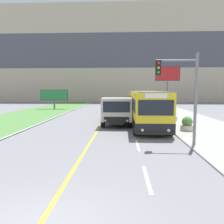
{
  "coord_description": "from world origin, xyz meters",
  "views": [
    {
      "loc": [
        1.87,
        -4.19,
        3.07
      ],
      "look_at": [
        1.1,
        12.37,
        1.4
      ],
      "focal_mm": 35.0,
      "sensor_mm": 36.0,
      "label": 1
    }
  ],
  "objects_px": {
    "car_distant": "(132,103)",
    "planter_round_second": "(172,116)",
    "billboard_small": "(54,95)",
    "billboard_large": "(168,76)",
    "planter_round_far": "(156,107)",
    "city_bus": "(146,108)",
    "planter_round_near": "(187,124)",
    "traffic_light_mast": "(183,87)",
    "dump_truck": "(117,111)",
    "planter_round_third": "(161,111)"
  },
  "relations": [
    {
      "from": "billboard_large",
      "to": "planter_round_near",
      "type": "bearing_deg",
      "value": -97.79
    },
    {
      "from": "city_bus",
      "to": "dump_truck",
      "type": "distance_m",
      "value": 2.56
    },
    {
      "from": "planter_round_second",
      "to": "planter_round_far",
      "type": "relative_size",
      "value": 0.97
    },
    {
      "from": "planter_round_second",
      "to": "planter_round_third",
      "type": "xyz_separation_m",
      "value": [
        -0.21,
        5.22,
        0.03
      ]
    },
    {
      "from": "city_bus",
      "to": "dump_truck",
      "type": "relative_size",
      "value": 1.71
    },
    {
      "from": "dump_truck",
      "to": "billboard_large",
      "type": "relative_size",
      "value": 0.95
    },
    {
      "from": "car_distant",
      "to": "dump_truck",
      "type": "bearing_deg",
      "value": -96.04
    },
    {
      "from": "billboard_large",
      "to": "planter_round_near",
      "type": "height_order",
      "value": "billboard_large"
    },
    {
      "from": "billboard_large",
      "to": "planter_round_far",
      "type": "relative_size",
      "value": 6.45
    },
    {
      "from": "car_distant",
      "to": "planter_round_third",
      "type": "distance_m",
      "value": 12.92
    },
    {
      "from": "planter_round_second",
      "to": "planter_round_far",
      "type": "height_order",
      "value": "planter_round_far"
    },
    {
      "from": "car_distant",
      "to": "planter_round_far",
      "type": "relative_size",
      "value": 3.86
    },
    {
      "from": "planter_round_near",
      "to": "planter_round_far",
      "type": "distance_m",
      "value": 15.67
    },
    {
      "from": "dump_truck",
      "to": "planter_round_far",
      "type": "distance_m",
      "value": 13.91
    },
    {
      "from": "car_distant",
      "to": "planter_round_near",
      "type": "height_order",
      "value": "car_distant"
    },
    {
      "from": "car_distant",
      "to": "planter_round_near",
      "type": "distance_m",
      "value": 23.22
    },
    {
      "from": "dump_truck",
      "to": "billboard_large",
      "type": "xyz_separation_m",
      "value": [
        8.36,
        19.96,
        4.33
      ]
    },
    {
      "from": "dump_truck",
      "to": "planter_round_third",
      "type": "bearing_deg",
      "value": 56.04
    },
    {
      "from": "traffic_light_mast",
      "to": "billboard_large",
      "type": "xyz_separation_m",
      "value": [
        4.64,
        26.9,
        2.31
      ]
    },
    {
      "from": "planter_round_second",
      "to": "billboard_large",
      "type": "bearing_deg",
      "value": 80.21
    },
    {
      "from": "dump_truck",
      "to": "billboard_small",
      "type": "distance_m",
      "value": 19.02
    },
    {
      "from": "traffic_light_mast",
      "to": "billboard_large",
      "type": "distance_m",
      "value": 27.39
    },
    {
      "from": "city_bus",
      "to": "planter_round_near",
      "type": "relative_size",
      "value": 10.99
    },
    {
      "from": "traffic_light_mast",
      "to": "planter_round_near",
      "type": "height_order",
      "value": "traffic_light_mast"
    },
    {
      "from": "planter_round_near",
      "to": "planter_round_third",
      "type": "distance_m",
      "value": 10.45
    },
    {
      "from": "city_bus",
      "to": "planter_round_far",
      "type": "height_order",
      "value": "city_bus"
    },
    {
      "from": "billboard_small",
      "to": "billboard_large",
      "type": "bearing_deg",
      "value": 12.42
    },
    {
      "from": "city_bus",
      "to": "dump_truck",
      "type": "height_order",
      "value": "city_bus"
    },
    {
      "from": "planter_round_third",
      "to": "planter_round_second",
      "type": "bearing_deg",
      "value": -87.67
    },
    {
      "from": "city_bus",
      "to": "planter_round_far",
      "type": "distance_m",
      "value": 12.87
    },
    {
      "from": "traffic_light_mast",
      "to": "billboard_large",
      "type": "relative_size",
      "value": 0.7
    },
    {
      "from": "billboard_small",
      "to": "planter_round_far",
      "type": "xyz_separation_m",
      "value": [
        15.91,
        -2.98,
        -1.64
      ]
    },
    {
      "from": "planter_round_near",
      "to": "planter_round_far",
      "type": "relative_size",
      "value": 0.95
    },
    {
      "from": "dump_truck",
      "to": "billboard_large",
      "type": "bearing_deg",
      "value": 67.26
    },
    {
      "from": "car_distant",
      "to": "planter_round_second",
      "type": "relative_size",
      "value": 3.96
    },
    {
      "from": "billboard_large",
      "to": "billboard_small",
      "type": "xyz_separation_m",
      "value": [
        -18.91,
        -4.16,
        -3.35
      ]
    },
    {
      "from": "billboard_large",
      "to": "car_distant",
      "type": "bearing_deg",
      "value": 178.15
    },
    {
      "from": "dump_truck",
      "to": "planter_round_second",
      "type": "xyz_separation_m",
      "value": [
        5.33,
        2.37,
        -0.67
      ]
    },
    {
      "from": "car_distant",
      "to": "planter_round_second",
      "type": "xyz_separation_m",
      "value": [
        3.19,
        -17.79,
        -0.13
      ]
    },
    {
      "from": "car_distant",
      "to": "planter_round_third",
      "type": "xyz_separation_m",
      "value": [
        2.98,
        -12.57,
        -0.1
      ]
    },
    {
      "from": "city_bus",
      "to": "car_distant",
      "type": "bearing_deg",
      "value": 91.14
    },
    {
      "from": "traffic_light_mast",
      "to": "planter_round_far",
      "type": "bearing_deg",
      "value": 85.27
    },
    {
      "from": "billboard_large",
      "to": "planter_round_far",
      "type": "height_order",
      "value": "billboard_large"
    },
    {
      "from": "billboard_small",
      "to": "planter_round_third",
      "type": "distance_m",
      "value": 17.76
    },
    {
      "from": "city_bus",
      "to": "traffic_light_mast",
      "type": "height_order",
      "value": "traffic_light_mast"
    },
    {
      "from": "car_distant",
      "to": "billboard_small",
      "type": "distance_m",
      "value": 13.5
    },
    {
      "from": "dump_truck",
      "to": "planter_round_near",
      "type": "bearing_deg",
      "value": -28.52
    },
    {
      "from": "planter_round_third",
      "to": "planter_round_far",
      "type": "height_order",
      "value": "planter_round_third"
    },
    {
      "from": "car_distant",
      "to": "planter_round_near",
      "type": "bearing_deg",
      "value": -82.3
    },
    {
      "from": "traffic_light_mast",
      "to": "billboard_large",
      "type": "bearing_deg",
      "value": 80.22
    }
  ]
}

